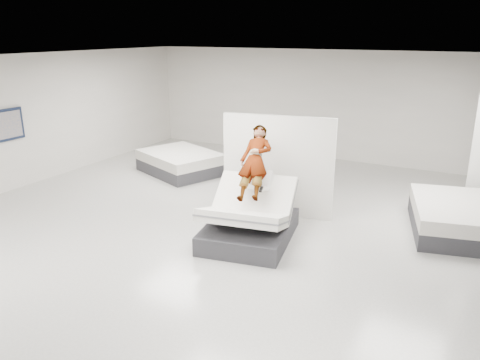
{
  "coord_description": "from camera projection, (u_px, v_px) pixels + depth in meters",
  "views": [
    {
      "loc": [
        4.0,
        -6.45,
        3.71
      ],
      "look_at": [
        0.02,
        1.03,
        1.0
      ],
      "focal_mm": 35.0,
      "sensor_mm": 36.0,
      "label": 1
    }
  ],
  "objects": [
    {
      "name": "room",
      "position": [
        210.0,
        162.0,
        7.85
      ],
      "size": [
        14.0,
        14.04,
        3.2
      ],
      "color": "beige",
      "rests_on": "ground"
    },
    {
      "name": "hero_bed",
      "position": [
        250.0,
        220.0,
        8.59
      ],
      "size": [
        1.81,
        2.2,
        1.2
      ],
      "color": "#323337",
      "rests_on": "floor"
    },
    {
      "name": "person",
      "position": [
        255.0,
        173.0,
        8.63
      ],
      "size": [
        0.82,
        1.47,
        1.38
      ],
      "primitive_type": "imported",
      "rotation": [
        0.79,
        0.0,
        0.18
      ],
      "color": "slate",
      "rests_on": "hero_bed"
    },
    {
      "name": "remote",
      "position": [
        261.0,
        189.0,
        8.3
      ],
      "size": [
        0.08,
        0.15,
        0.08
      ],
      "primitive_type": "cube",
      "rotation": [
        0.35,
        0.0,
        0.18
      ],
      "color": "black",
      "rests_on": "person"
    },
    {
      "name": "divider_panel",
      "position": [
        278.0,
        166.0,
        9.61
      ],
      "size": [
        2.3,
        0.51,
        2.1
      ],
      "primitive_type": "cube",
      "rotation": [
        0.0,
        0.0,
        0.18
      ],
      "color": "white",
      "rests_on": "floor"
    },
    {
      "name": "flat_bed_right_far",
      "position": [
        458.0,
        218.0,
        8.92
      ],
      "size": [
        2.07,
        2.47,
        0.59
      ],
      "color": "#323337",
      "rests_on": "floor"
    },
    {
      "name": "flat_bed_left_far",
      "position": [
        180.0,
        162.0,
        12.73
      ],
      "size": [
        2.54,
        2.25,
        0.58
      ],
      "color": "#323337",
      "rests_on": "floor"
    },
    {
      "name": "wall_poster",
      "position": [
        5.0,
        125.0,
        10.93
      ],
      "size": [
        0.06,
        0.95,
        0.75
      ],
      "color": "black",
      "rests_on": "wall_left"
    }
  ]
}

